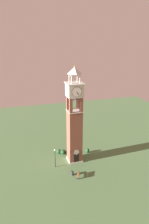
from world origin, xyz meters
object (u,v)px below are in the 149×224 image
(park_bench, at_px, (78,175))
(trash_bin, at_px, (72,173))
(lamp_post, at_px, (55,155))
(clock_tower, at_px, (74,123))

(park_bench, distance_m, trash_bin, 1.26)
(lamp_post, bearing_deg, clock_tower, 17.47)
(park_bench, bearing_deg, trash_bin, 136.69)
(clock_tower, height_order, lamp_post, clock_tower)
(park_bench, bearing_deg, clock_tower, 80.52)
(lamp_post, relative_size, trash_bin, 5.01)
(clock_tower, height_order, trash_bin, clock_tower)
(trash_bin, bearing_deg, lamp_post, 126.75)
(clock_tower, xyz_separation_m, trash_bin, (-1.84, -4.72, -7.91))
(lamp_post, distance_m, trash_bin, 4.80)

